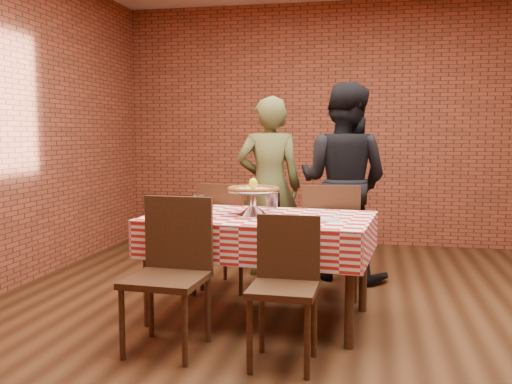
% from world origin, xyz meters
% --- Properties ---
extents(ground, '(6.00, 6.00, 0.00)m').
position_xyz_m(ground, '(0.00, 0.00, 0.00)').
color(ground, black).
rests_on(ground, ground).
extents(back_wall, '(5.50, 0.00, 5.50)m').
position_xyz_m(back_wall, '(0.00, 3.00, 1.45)').
color(back_wall, brown).
rests_on(back_wall, ground).
extents(table, '(1.64, 1.08, 0.75)m').
position_xyz_m(table, '(-0.51, 0.04, 0.38)').
color(table, '#402817').
rests_on(table, ground).
extents(tablecloth, '(1.68, 1.12, 0.27)m').
position_xyz_m(tablecloth, '(-0.51, 0.04, 0.62)').
color(tablecloth, red).
rests_on(tablecloth, table).
extents(pizza_stand, '(0.43, 0.43, 0.18)m').
position_xyz_m(pizza_stand, '(-0.56, 0.05, 0.85)').
color(pizza_stand, silver).
rests_on(pizza_stand, tablecloth).
extents(pizza, '(0.41, 0.41, 0.03)m').
position_xyz_m(pizza, '(-0.56, 0.05, 0.94)').
color(pizza, beige).
rests_on(pizza, pizza_stand).
extents(lemon, '(0.07, 0.07, 0.08)m').
position_xyz_m(lemon, '(-0.56, 0.05, 0.99)').
color(lemon, yellow).
rests_on(lemon, pizza).
extents(water_glass_left, '(0.09, 0.09, 0.13)m').
position_xyz_m(water_glass_left, '(-0.98, -0.05, 0.82)').
color(water_glass_left, white).
rests_on(water_glass_left, tablecloth).
extents(water_glass_right, '(0.09, 0.09, 0.13)m').
position_xyz_m(water_glass_right, '(-1.01, 0.18, 0.82)').
color(water_glass_right, white).
rests_on(water_glass_right, tablecloth).
extents(side_plate, '(0.16, 0.16, 0.01)m').
position_xyz_m(side_plate, '(-0.00, -0.11, 0.76)').
color(side_plate, white).
rests_on(side_plate, tablecloth).
extents(sweetener_packet_a, '(0.06, 0.04, 0.00)m').
position_xyz_m(sweetener_packet_a, '(0.06, -0.17, 0.76)').
color(sweetener_packet_a, white).
rests_on(sweetener_packet_a, tablecloth).
extents(sweetener_packet_b, '(0.06, 0.04, 0.00)m').
position_xyz_m(sweetener_packet_b, '(0.06, -0.14, 0.76)').
color(sweetener_packet_b, white).
rests_on(sweetener_packet_b, tablecloth).
extents(condiment_caddy, '(0.10, 0.08, 0.13)m').
position_xyz_m(condiment_caddy, '(-0.47, 0.36, 0.82)').
color(condiment_caddy, silver).
rests_on(condiment_caddy, tablecloth).
extents(chair_near_left, '(0.48, 0.48, 0.94)m').
position_xyz_m(chair_near_left, '(-0.96, -0.68, 0.47)').
color(chair_near_left, '#402817').
rests_on(chair_near_left, ground).
extents(chair_near_right, '(0.39, 0.39, 0.86)m').
position_xyz_m(chair_near_right, '(-0.22, -0.75, 0.43)').
color(chair_near_right, '#402817').
rests_on(chair_near_right, ground).
extents(chair_far_left, '(0.55, 0.55, 0.92)m').
position_xyz_m(chair_far_left, '(-0.90, 0.80, 0.46)').
color(chair_far_left, '#402817').
rests_on(chair_far_left, ground).
extents(chair_far_right, '(0.50, 0.50, 0.94)m').
position_xyz_m(chair_far_right, '(-0.06, 0.73, 0.47)').
color(chair_far_right, '#402817').
rests_on(chair_far_right, ground).
extents(diner_olive, '(0.68, 0.51, 1.68)m').
position_xyz_m(diner_olive, '(-0.68, 1.34, 0.84)').
color(diner_olive, brown).
rests_on(diner_olive, ground).
extents(diner_black, '(1.04, 0.92, 1.80)m').
position_xyz_m(diner_black, '(0.02, 1.32, 0.90)').
color(diner_black, black).
rests_on(diner_black, ground).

